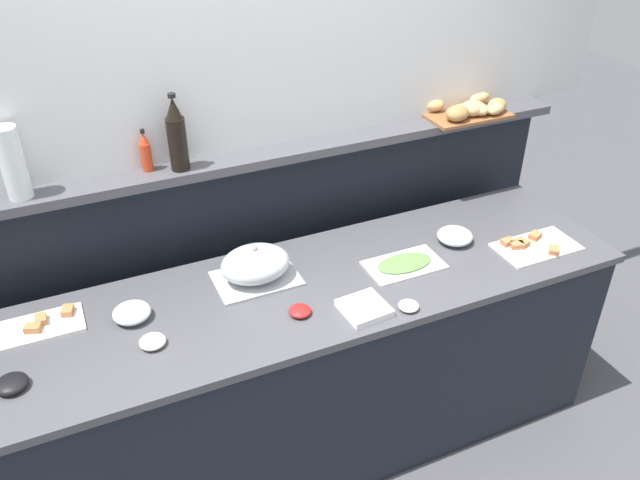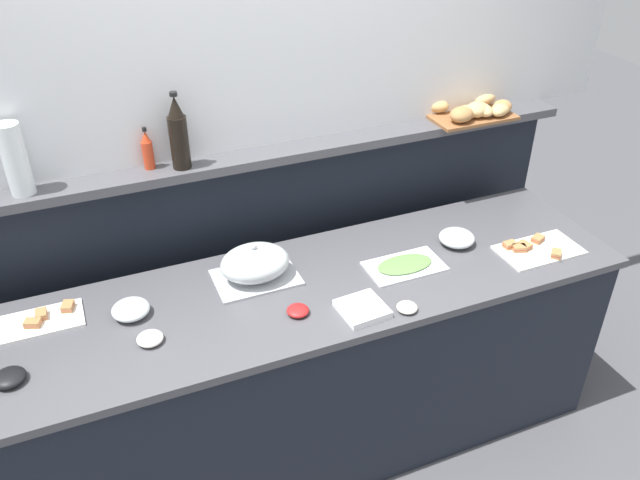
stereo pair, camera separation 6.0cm
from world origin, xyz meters
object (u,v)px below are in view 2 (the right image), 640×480
(sandwich_platter_side, at_px, (536,249))
(glass_bowl_large, at_px, (131,310))
(serving_cloche, at_px, (255,264))
(bread_basket, at_px, (475,110))
(cold_cuts_platter, at_px, (405,265))
(condiment_bowl_teal, at_px, (150,338))
(hot_sauce_bottle, at_px, (148,151))
(sandwich_platter_rear, at_px, (41,320))
(napkin_stack, at_px, (362,309))
(water_carafe, at_px, (15,159))
(condiment_bowl_cream, at_px, (9,378))
(condiment_bowl_red, at_px, (407,307))
(glass_bowl_small, at_px, (457,238))
(condiment_bowl_dark, at_px, (298,311))
(wine_bottle_dark, at_px, (178,134))

(sandwich_platter_side, height_order, glass_bowl_large, glass_bowl_large)
(serving_cloche, height_order, bread_basket, bread_basket)
(cold_cuts_platter, xyz_separation_m, condiment_bowl_teal, (-1.07, -0.06, 0.01))
(condiment_bowl_teal, relative_size, hot_sauce_bottle, 0.55)
(serving_cloche, height_order, condiment_bowl_teal, serving_cloche)
(sandwich_platter_rear, distance_m, glass_bowl_large, 0.33)
(cold_cuts_platter, distance_m, napkin_stack, 0.35)
(hot_sauce_bottle, xyz_separation_m, water_carafe, (-0.48, -0.03, 0.06))
(glass_bowl_large, bearing_deg, cold_cuts_platter, -6.21)
(sandwich_platter_rear, bearing_deg, serving_cloche, -3.34)
(condiment_bowl_teal, xyz_separation_m, condiment_bowl_cream, (-0.47, -0.02, 0.00))
(condiment_bowl_red, relative_size, hot_sauce_bottle, 0.46)
(sandwich_platter_rear, height_order, serving_cloche, serving_cloche)
(condiment_bowl_cream, relative_size, bread_basket, 0.25)
(cold_cuts_platter, relative_size, glass_bowl_small, 2.07)
(cold_cuts_platter, xyz_separation_m, serving_cloche, (-0.60, 0.16, 0.06))
(sandwich_platter_side, bearing_deg, bread_basket, 89.17)
(condiment_bowl_red, relative_size, water_carafe, 0.29)
(condiment_bowl_teal, relative_size, napkin_stack, 0.57)
(glass_bowl_small, distance_m, condiment_bowl_cream, 1.85)
(condiment_bowl_dark, distance_m, water_carafe, 1.18)
(glass_bowl_small, height_order, water_carafe, water_carafe)
(bread_basket, bearing_deg, hot_sauce_bottle, 178.17)
(cold_cuts_platter, height_order, napkin_stack, napkin_stack)
(condiment_bowl_teal, height_order, condiment_bowl_red, condiment_bowl_teal)
(sandwich_platter_rear, relative_size, condiment_bowl_dark, 3.66)
(napkin_stack, bearing_deg, serving_cloche, 130.76)
(serving_cloche, xyz_separation_m, condiment_bowl_red, (0.47, -0.42, -0.06))
(sandwich_platter_rear, height_order, sandwich_platter_side, same)
(sandwich_platter_rear, bearing_deg, cold_cuts_platter, -8.37)
(glass_bowl_large, bearing_deg, condiment_bowl_dark, -21.77)
(wine_bottle_dark, bearing_deg, sandwich_platter_side, -23.00)
(napkin_stack, bearing_deg, condiment_bowl_red, -19.65)
(condiment_bowl_cream, bearing_deg, glass_bowl_small, 4.62)
(condiment_bowl_teal, distance_m, hot_sauce_bottle, 0.76)
(glass_bowl_small, xyz_separation_m, condiment_bowl_cream, (-1.84, -0.15, -0.01))
(serving_cloche, height_order, condiment_bowl_red, serving_cloche)
(cold_cuts_platter, distance_m, glass_bowl_large, 1.12)
(cold_cuts_platter, xyz_separation_m, water_carafe, (-1.39, 0.49, 0.53))
(napkin_stack, relative_size, water_carafe, 0.61)
(sandwich_platter_side, distance_m, condiment_bowl_dark, 1.12)
(condiment_bowl_dark, bearing_deg, sandwich_platter_side, 0.06)
(condiment_bowl_dark, bearing_deg, serving_cloche, 105.92)
(condiment_bowl_red, bearing_deg, glass_bowl_large, 158.99)
(sandwich_platter_side, relative_size, condiment_bowl_dark, 4.21)
(wine_bottle_dark, bearing_deg, condiment_bowl_teal, -117.73)
(water_carafe, bearing_deg, glass_bowl_large, -52.89)
(sandwich_platter_rear, distance_m, bread_basket, 2.09)
(sandwich_platter_rear, xyz_separation_m, condiment_bowl_red, (1.30, -0.47, 0.00))
(wine_bottle_dark, bearing_deg, condiment_bowl_red, -47.91)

